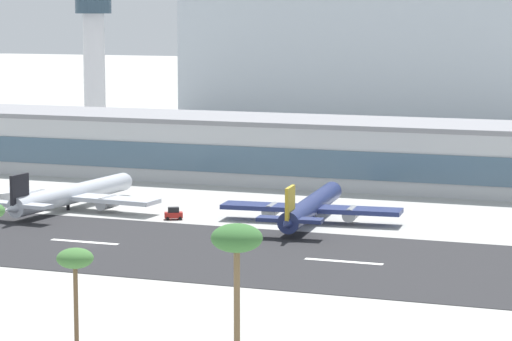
# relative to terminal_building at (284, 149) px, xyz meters

# --- Properties ---
(ground_plane) EXTENTS (1400.00, 1400.00, 0.00)m
(ground_plane) POSITION_rel_terminal_building_xyz_m (-5.61, -78.23, -6.87)
(ground_plane) COLOR #A8A8A3
(runway_strip) EXTENTS (800.00, 41.49, 0.08)m
(runway_strip) POSITION_rel_terminal_building_xyz_m (-5.61, -77.23, -6.83)
(runway_strip) COLOR #262628
(runway_strip) RESTS_ON ground_plane
(runway_centreline_dash_4) EXTENTS (12.00, 1.20, 0.01)m
(runway_centreline_dash_4) POSITION_rel_terminal_building_xyz_m (-6.99, -77.23, -6.79)
(runway_centreline_dash_4) COLOR white
(runway_centreline_dash_4) RESTS_ON runway_strip
(runway_centreline_dash_5) EXTENTS (12.00, 1.20, 0.01)m
(runway_centreline_dash_5) POSITION_rel_terminal_building_xyz_m (36.29, -77.23, -6.79)
(runway_centreline_dash_5) COLOR white
(runway_centreline_dash_5) RESTS_ON runway_strip
(terminal_building) EXTENTS (204.46, 24.29, 13.74)m
(terminal_building) POSITION_rel_terminal_building_xyz_m (0.00, 0.00, 0.00)
(terminal_building) COLOR #B7BABC
(terminal_building) RESTS_ON ground_plane
(control_tower) EXTENTS (10.69, 10.69, 41.22)m
(control_tower) POSITION_rel_terminal_building_xyz_m (-72.57, 49.83, 17.36)
(control_tower) COLOR silver
(control_tower) RESTS_ON ground_plane
(distant_hotel_block) EXTENTS (123.54, 31.33, 48.54)m
(distant_hotel_block) POSITION_rel_terminal_building_xyz_m (-18.01, 137.09, 17.40)
(distant_hotel_block) COLOR #A8B2BC
(distant_hotel_block) RESTS_ON ground_plane
(airliner_black_tail_gate_0) EXTENTS (36.04, 40.90, 8.54)m
(airliner_black_tail_gate_0) POSITION_rel_terminal_building_xyz_m (-25.02, -50.18, -4.15)
(airliner_black_tail_gate_0) COLOR silver
(airliner_black_tail_gate_0) RESTS_ON ground_plane
(airliner_gold_tail_gate_1) EXTENTS (32.22, 41.10, 8.59)m
(airliner_gold_tail_gate_1) POSITION_rel_terminal_building_xyz_m (21.44, -47.79, -4.13)
(airliner_gold_tail_gate_1) COLOR navy
(airliner_gold_tail_gate_1) RESTS_ON ground_plane
(service_baggage_tug_0) EXTENTS (3.58, 2.99, 2.20)m
(service_baggage_tug_0) POSITION_rel_terminal_building_xyz_m (-2.41, -52.80, -5.83)
(service_baggage_tug_0) COLOR #B2231E
(service_baggage_tug_0) RESTS_ON ground_plane
(palm_tree_2) EXTENTS (4.08, 4.08, 11.21)m
(palm_tree_2) POSITION_rel_terminal_building_xyz_m (21.54, -131.52, 2.89)
(palm_tree_2) COLOR brown
(palm_tree_2) RESTS_ON ground_plane
(palm_tree_3) EXTENTS (5.47, 5.47, 14.94)m
(palm_tree_3) POSITION_rel_terminal_building_xyz_m (40.25, -130.60, 6.14)
(palm_tree_3) COLOR brown
(palm_tree_3) RESTS_ON ground_plane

